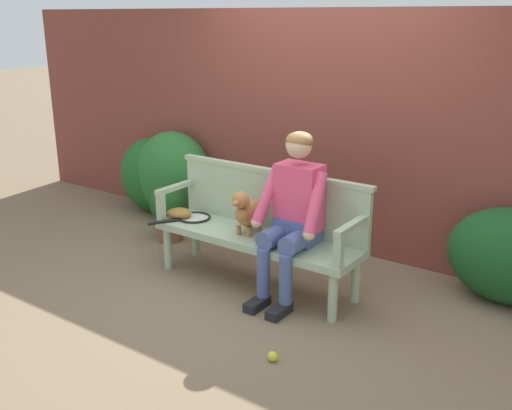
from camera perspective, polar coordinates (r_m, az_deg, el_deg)
The scene contains 15 objects.
ground_plane at distance 4.94m, azimuth 0.00°, elevation -7.60°, with size 40.00×40.00×0.00m, color #7A664C.
brick_garden_fence at distance 5.61m, azimuth 7.37°, elevation 7.15°, with size 8.00×0.30×2.19m, color brown.
hedge_bush_far_left at distance 6.71m, azimuth -10.00°, elevation 2.87°, with size 0.77×0.61×0.84m, color #1E5B23.
hedge_bush_mid_left at distance 6.43m, azimuth -7.95°, elevation 2.88°, with size 0.91×0.64×0.95m, color #286B2D.
hedge_bush_far_right at distance 4.90m, azimuth 23.41°, elevation -4.57°, with size 0.96×0.61×0.75m, color #194C1E.
garden_bench at distance 4.79m, azimuth 0.00°, elevation -3.50°, with size 1.78×0.49×0.44m.
bench_backrest at distance 4.85m, azimuth 1.47°, elevation 0.68°, with size 1.82×0.06×0.50m.
bench_armrest_left_end at distance 5.15m, azimuth -8.30°, elevation 0.91°, with size 0.06×0.49×0.28m.
bench_armrest_right_end at distance 4.22m, azimuth 8.78°, elevation -2.98°, with size 0.06×0.49×0.28m.
person_seated at distance 4.48m, azimuth 3.63°, elevation -0.54°, with size 0.56×0.65×1.31m.
dog_on_bench at distance 4.72m, azimuth -0.89°, elevation -0.61°, with size 0.19×0.38×0.38m.
tennis_racket at distance 5.15m, azimuth -6.27°, elevation -1.24°, with size 0.41×0.57×0.03m.
baseball_glove at distance 5.17m, azimuth -7.41°, elevation -0.78°, with size 0.22×0.17×0.09m, color #9E6B2D.
tennis_ball at distance 3.92m, azimuth 1.63°, elevation -14.40°, with size 0.07×0.07×0.07m, color #CCDB33.
potted_plant at distance 5.82m, azimuth -8.47°, elevation -0.46°, with size 0.35×0.35×0.56m.
Camera 1 is at (2.57, -3.64, 2.12)m, focal length 41.42 mm.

